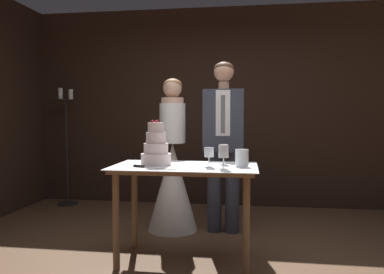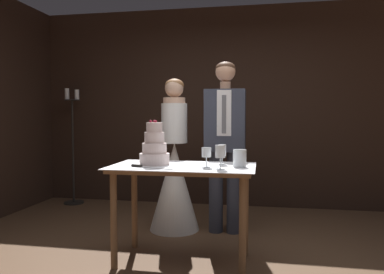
{
  "view_description": "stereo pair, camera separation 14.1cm",
  "coord_description": "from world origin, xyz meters",
  "px_view_note": "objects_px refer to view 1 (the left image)",
  "views": [
    {
      "loc": [
        0.31,
        -2.86,
        1.24
      ],
      "look_at": [
        -0.2,
        0.67,
        1.04
      ],
      "focal_mm": 35.0,
      "sensor_mm": 36.0,
      "label": 1
    },
    {
      "loc": [
        0.45,
        -2.83,
        1.24
      ],
      "look_at": [
        -0.2,
        0.67,
        1.04
      ],
      "focal_mm": 35.0,
      "sensor_mm": 36.0,
      "label": 2
    }
  ],
  "objects_px": {
    "cake_table": "(185,180)",
    "tiered_cake": "(156,149)",
    "wine_glass_far": "(223,152)",
    "bride": "(173,175)",
    "cake_knife": "(146,167)",
    "hurricane_candle": "(242,158)",
    "candle_stand": "(67,150)",
    "wine_glass_near": "(224,151)",
    "wine_glass_middle": "(209,153)",
    "groom": "(224,137)"
  },
  "relations": [
    {
      "from": "bride",
      "to": "groom",
      "type": "height_order",
      "value": "groom"
    },
    {
      "from": "tiered_cake",
      "to": "hurricane_candle",
      "type": "xyz_separation_m",
      "value": [
        0.73,
        -0.02,
        -0.07
      ]
    },
    {
      "from": "cake_knife",
      "to": "wine_glass_near",
      "type": "relative_size",
      "value": 2.22
    },
    {
      "from": "bride",
      "to": "groom",
      "type": "relative_size",
      "value": 0.91
    },
    {
      "from": "wine_glass_near",
      "to": "wine_glass_far",
      "type": "relative_size",
      "value": 0.91
    },
    {
      "from": "cake_table",
      "to": "wine_glass_near",
      "type": "xyz_separation_m",
      "value": [
        0.32,
        0.14,
        0.24
      ]
    },
    {
      "from": "groom",
      "to": "tiered_cake",
      "type": "bearing_deg",
      "value": -122.08
    },
    {
      "from": "wine_glass_near",
      "to": "bride",
      "type": "distance_m",
      "value": 1.0
    },
    {
      "from": "wine_glass_far",
      "to": "bride",
      "type": "distance_m",
      "value": 1.25
    },
    {
      "from": "cake_table",
      "to": "wine_glass_far",
      "type": "xyz_separation_m",
      "value": [
        0.34,
        -0.16,
        0.26
      ]
    },
    {
      "from": "bride",
      "to": "cake_table",
      "type": "bearing_deg",
      "value": -72.44
    },
    {
      "from": "hurricane_candle",
      "to": "groom",
      "type": "relative_size",
      "value": 0.08
    },
    {
      "from": "wine_glass_far",
      "to": "tiered_cake",
      "type": "bearing_deg",
      "value": 162.36
    },
    {
      "from": "wine_glass_middle",
      "to": "wine_glass_far",
      "type": "distance_m",
      "value": 0.15
    },
    {
      "from": "bride",
      "to": "candle_stand",
      "type": "relative_size",
      "value": 1.01
    },
    {
      "from": "hurricane_candle",
      "to": "groom",
      "type": "xyz_separation_m",
      "value": [
        -0.2,
        0.86,
        0.13
      ]
    },
    {
      "from": "wine_glass_middle",
      "to": "cake_table",
      "type": "bearing_deg",
      "value": 161.26
    },
    {
      "from": "tiered_cake",
      "to": "cake_knife",
      "type": "bearing_deg",
      "value": -99.35
    },
    {
      "from": "cake_knife",
      "to": "tiered_cake",
      "type": "bearing_deg",
      "value": 98.16
    },
    {
      "from": "wine_glass_middle",
      "to": "bride",
      "type": "bearing_deg",
      "value": 117.38
    },
    {
      "from": "candle_stand",
      "to": "hurricane_candle",
      "type": "bearing_deg",
      "value": -36.29
    },
    {
      "from": "cake_table",
      "to": "tiered_cake",
      "type": "xyz_separation_m",
      "value": [
        -0.25,
        0.03,
        0.26
      ]
    },
    {
      "from": "groom",
      "to": "cake_table",
      "type": "bearing_deg",
      "value": -107.57
    },
    {
      "from": "groom",
      "to": "wine_glass_middle",
      "type": "bearing_deg",
      "value": -93.8
    },
    {
      "from": "cake_table",
      "to": "wine_glass_near",
      "type": "bearing_deg",
      "value": 22.98
    },
    {
      "from": "cake_table",
      "to": "cake_knife",
      "type": "height_order",
      "value": "cake_knife"
    },
    {
      "from": "tiered_cake",
      "to": "candle_stand",
      "type": "relative_size",
      "value": 0.24
    },
    {
      "from": "wine_glass_far",
      "to": "groom",
      "type": "height_order",
      "value": "groom"
    },
    {
      "from": "tiered_cake",
      "to": "wine_glass_middle",
      "type": "bearing_deg",
      "value": -11.89
    },
    {
      "from": "wine_glass_middle",
      "to": "wine_glass_near",
      "type": "bearing_deg",
      "value": 62.8
    },
    {
      "from": "hurricane_candle",
      "to": "wine_glass_far",
      "type": "bearing_deg",
      "value": -129.79
    },
    {
      "from": "bride",
      "to": "candle_stand",
      "type": "height_order",
      "value": "bride"
    },
    {
      "from": "hurricane_candle",
      "to": "candle_stand",
      "type": "relative_size",
      "value": 0.09
    },
    {
      "from": "tiered_cake",
      "to": "bride",
      "type": "relative_size",
      "value": 0.23
    },
    {
      "from": "cake_knife",
      "to": "candle_stand",
      "type": "bearing_deg",
      "value": 147.88
    },
    {
      "from": "cake_table",
      "to": "wine_glass_far",
      "type": "height_order",
      "value": "wine_glass_far"
    },
    {
      "from": "candle_stand",
      "to": "tiered_cake",
      "type": "bearing_deg",
      "value": -46.05
    },
    {
      "from": "hurricane_candle",
      "to": "bride",
      "type": "bearing_deg",
      "value": 131.17
    },
    {
      "from": "cake_table",
      "to": "wine_glass_near",
      "type": "distance_m",
      "value": 0.42
    },
    {
      "from": "wine_glass_far",
      "to": "candle_stand",
      "type": "height_order",
      "value": "candle_stand"
    },
    {
      "from": "cake_table",
      "to": "cake_knife",
      "type": "relative_size",
      "value": 3.15
    },
    {
      "from": "wine_glass_near",
      "to": "candle_stand",
      "type": "bearing_deg",
      "value": 143.87
    },
    {
      "from": "wine_glass_far",
      "to": "hurricane_candle",
      "type": "xyz_separation_m",
      "value": [
        0.14,
        0.17,
        -0.07
      ]
    },
    {
      "from": "groom",
      "to": "bride",
      "type": "bearing_deg",
      "value": 179.95
    },
    {
      "from": "tiered_cake",
      "to": "cake_knife",
      "type": "distance_m",
      "value": 0.24
    },
    {
      "from": "bride",
      "to": "candle_stand",
      "type": "bearing_deg",
      "value": 151.08
    },
    {
      "from": "wine_glass_middle",
      "to": "hurricane_candle",
      "type": "relative_size",
      "value": 1.14
    },
    {
      "from": "wine_glass_near",
      "to": "cake_knife",
      "type": "bearing_deg",
      "value": -152.98
    },
    {
      "from": "wine_glass_far",
      "to": "hurricane_candle",
      "type": "distance_m",
      "value": 0.23
    },
    {
      "from": "hurricane_candle",
      "to": "groom",
      "type": "distance_m",
      "value": 0.89
    }
  ]
}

